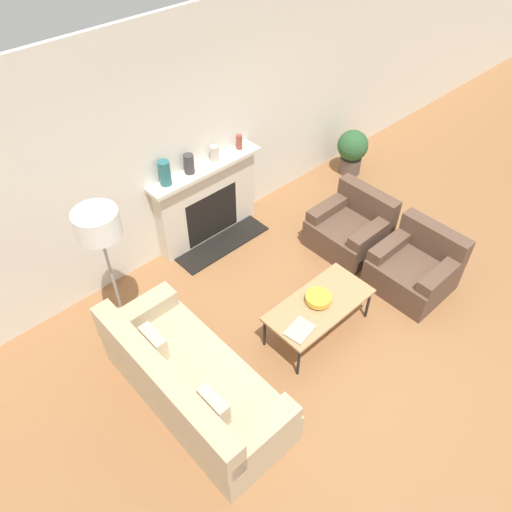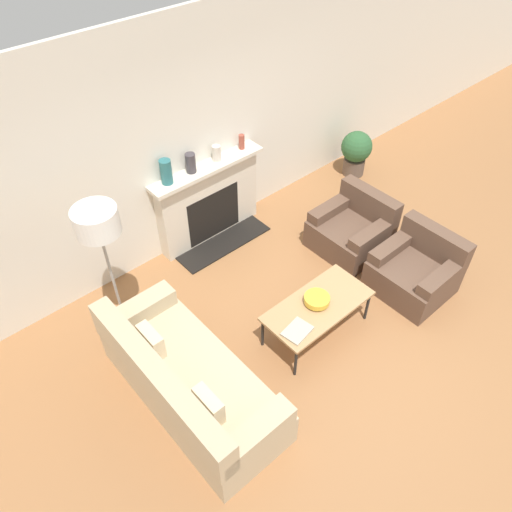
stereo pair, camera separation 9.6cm
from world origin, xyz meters
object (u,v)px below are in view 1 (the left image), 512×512
at_px(mantel_vase_left, 165,173).
at_px(fireplace, 208,203).
at_px(coffee_table, 319,306).
at_px(mantel_vase_right, 239,142).
at_px(mantel_vase_center_left, 189,164).
at_px(couch, 191,383).
at_px(armchair_far, 351,228).
at_px(floor_lamp, 100,235).
at_px(book, 300,330).
at_px(bowl, 318,298).
at_px(mantel_vase_center_right, 215,153).
at_px(armchair_near, 415,268).
at_px(potted_plant, 352,150).

bearing_deg(mantel_vase_left, fireplace, -1.54).
distance_m(coffee_table, mantel_vase_right, 2.35).
distance_m(coffee_table, mantel_vase_center_left, 2.24).
relative_size(couch, armchair_far, 2.36).
height_order(floor_lamp, mantel_vase_center_left, floor_lamp).
xyz_separation_m(coffee_table, book, (-0.42, -0.11, 0.04)).
distance_m(bowl, mantel_vase_center_right, 2.20).
bearing_deg(mantel_vase_center_right, armchair_near, -66.28).
height_order(fireplace, book, fireplace).
distance_m(book, floor_lamp, 2.16).
xyz_separation_m(coffee_table, mantel_vase_center_left, (-0.06, 2.10, 0.80)).
bearing_deg(potted_plant, bowl, -147.25).
xyz_separation_m(bowl, potted_plant, (2.69, 1.73, -0.11)).
bearing_deg(mantel_vase_right, mantel_vase_center_right, 180.00).
relative_size(fireplace, book, 4.91).
relative_size(mantel_vase_left, mantel_vase_center_right, 1.54).
xyz_separation_m(armchair_near, mantel_vase_center_right, (-1.05, 2.40, 0.91)).
bearing_deg(armchair_far, book, -66.37).
distance_m(mantel_vase_right, potted_plant, 2.15).
bearing_deg(mantel_vase_center_right, armchair_far, -53.35).
relative_size(bowl, floor_lamp, 0.17).
bearing_deg(potted_plant, mantel_vase_center_right, 172.03).
relative_size(fireplace, potted_plant, 2.24).
bearing_deg(armchair_far, fireplace, -138.74).
xyz_separation_m(couch, floor_lamp, (0.00, 1.24, 1.09)).
distance_m(armchair_near, mantel_vase_center_left, 2.95).
relative_size(mantel_vase_center_left, mantel_vase_right, 1.28).
relative_size(armchair_near, mantel_vase_left, 2.84).
bearing_deg(armchair_near, mantel_vase_center_right, -156.28).
distance_m(armchair_near, mantel_vase_right, 2.65).
relative_size(armchair_near, bowl, 3.10).
xyz_separation_m(fireplace, floor_lamp, (-1.70, -0.61, 0.87)).
height_order(coffee_table, mantel_vase_center_right, mantel_vase_center_right).
relative_size(fireplace, coffee_table, 1.31).
bearing_deg(floor_lamp, mantel_vase_center_left, 22.64).
bearing_deg(couch, coffee_table, -98.74).
relative_size(mantel_vase_right, potted_plant, 0.27).
bearing_deg(book, mantel_vase_right, 53.46).
bearing_deg(couch, mantel_vase_center_left, -38.75).
height_order(book, mantel_vase_right, mantel_vase_right).
height_order(couch, book, couch).
distance_m(fireplace, floor_lamp, 2.00).
height_order(armchair_near, armchair_far, same).
bearing_deg(mantel_vase_left, bowl, -78.78).
bearing_deg(mantel_vase_right, coffee_table, -109.11).
bearing_deg(bowl, fireplace, 86.06).
bearing_deg(coffee_table, bowl, 75.56).
xyz_separation_m(mantel_vase_left, mantel_vase_right, (1.13, 0.00, -0.06)).
xyz_separation_m(coffee_table, bowl, (0.01, 0.03, 0.09)).
relative_size(armchair_near, armchair_far, 1.00).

